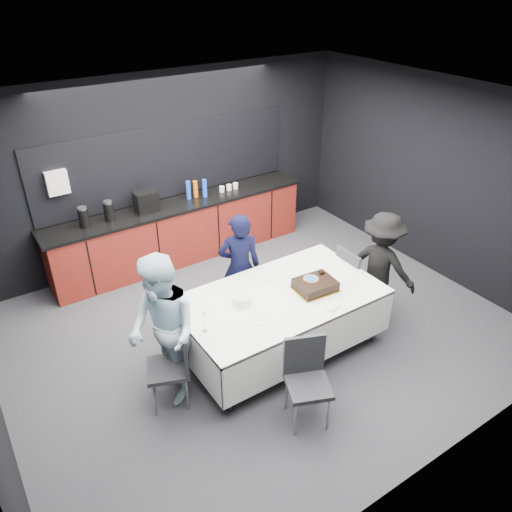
{
  "coord_description": "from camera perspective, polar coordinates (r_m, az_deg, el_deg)",
  "views": [
    {
      "loc": [
        -2.81,
        -4.13,
        4.05
      ],
      "look_at": [
        0.0,
        0.1,
        1.05
      ],
      "focal_mm": 35.0,
      "sensor_mm": 36.0,
      "label": 1
    }
  ],
  "objects": [
    {
      "name": "kitchenette",
      "position": [
        7.77,
        -8.77,
        3.37
      ],
      "size": [
        4.1,
        0.64,
        2.05
      ],
      "color": "maroon",
      "rests_on": "ground"
    },
    {
      "name": "ground",
      "position": [
        6.43,
        0.5,
        -8.46
      ],
      "size": [
        6.0,
        6.0,
        0.0
      ],
      "primitive_type": "plane",
      "color": "#3C3D41",
      "rests_on": "ground"
    },
    {
      "name": "person_center",
      "position": [
        6.28,
        -1.89,
        -1.28
      ],
      "size": [
        0.63,
        0.54,
        1.47
      ],
      "primitive_type": "imported",
      "rotation": [
        0.0,
        0.0,
        2.73
      ],
      "color": "black",
      "rests_on": "ground"
    },
    {
      "name": "chair_right",
      "position": [
        6.61,
        10.97,
        -2.21
      ],
      "size": [
        0.43,
        0.43,
        0.92
      ],
      "color": "#292A2E",
      "rests_on": "ground"
    },
    {
      "name": "chair_near",
      "position": [
        5.09,
        5.79,
        -13.29
      ],
      "size": [
        0.55,
        0.55,
        0.92
      ],
      "color": "#292A2E",
      "rests_on": "ground"
    },
    {
      "name": "person_left",
      "position": [
        5.16,
        -10.6,
        -8.47
      ],
      "size": [
        0.65,
        0.83,
        1.7
      ],
      "primitive_type": "imported",
      "rotation": [
        0.0,
        0.0,
        -1.56
      ],
      "color": "silver",
      "rests_on": "ground"
    },
    {
      "name": "fork_pile",
      "position": [
        5.56,
        8.7,
        -5.74
      ],
      "size": [
        0.19,
        0.14,
        0.03
      ],
      "primitive_type": "cube",
      "rotation": [
        0.0,
        0.0,
        0.27
      ],
      "color": "white",
      "rests_on": "party_table"
    },
    {
      "name": "loose_plate_far",
      "position": [
        5.96,
        1.02,
        -2.67
      ],
      "size": [
        0.19,
        0.19,
        0.01
      ],
      "primitive_type": "cylinder",
      "color": "white",
      "rests_on": "party_table"
    },
    {
      "name": "loose_plate_near",
      "position": [
        5.33,
        0.47,
        -7.24
      ],
      "size": [
        0.21,
        0.21,
        0.01
      ],
      "primitive_type": "cylinder",
      "color": "white",
      "rests_on": "party_table"
    },
    {
      "name": "person_right",
      "position": [
        6.53,
        14.02,
        -1.08
      ],
      "size": [
        0.86,
        1.07,
        1.45
      ],
      "primitive_type": "imported",
      "rotation": [
        0.0,
        0.0,
        1.97
      ],
      "color": "black",
      "rests_on": "ground"
    },
    {
      "name": "loose_plate_right_a",
      "position": [
        6.2,
        7.92,
        -1.57
      ],
      "size": [
        0.2,
        0.2,
        0.01
      ],
      "primitive_type": "cylinder",
      "color": "white",
      "rests_on": "party_table"
    },
    {
      "name": "room_shell",
      "position": [
        5.46,
        0.58,
        6.88
      ],
      "size": [
        6.04,
        5.04,
        2.82
      ],
      "color": "white",
      "rests_on": "ground"
    },
    {
      "name": "champagne_flute",
      "position": [
        5.12,
        -5.95,
        -7.11
      ],
      "size": [
        0.06,
        0.06,
        0.22
      ],
      "color": "white",
      "rests_on": "party_table"
    },
    {
      "name": "party_table",
      "position": [
        5.78,
        2.75,
        -5.6
      ],
      "size": [
        2.32,
        1.32,
        0.78
      ],
      "color": "#99999E",
      "rests_on": "ground"
    },
    {
      "name": "plate_stack",
      "position": [
        5.54,
        -1.61,
        -5.01
      ],
      "size": [
        0.2,
        0.2,
        0.1
      ],
      "primitive_type": "cylinder",
      "color": "white",
      "rests_on": "party_table"
    },
    {
      "name": "cake_assembly",
      "position": [
        5.8,
        6.79,
        -3.29
      ],
      "size": [
        0.51,
        0.42,
        0.16
      ],
      "color": "gold",
      "rests_on": "party_table"
    },
    {
      "name": "chair_left",
      "position": [
        5.27,
        -9.27,
        -11.78
      ],
      "size": [
        0.54,
        0.54,
        0.92
      ],
      "color": "#292A2E",
      "rests_on": "ground"
    },
    {
      "name": "loose_plate_right_b",
      "position": [
        5.99,
        10.73,
        -3.06
      ],
      "size": [
        0.22,
        0.22,
        0.01
      ],
      "primitive_type": "cylinder",
      "color": "white",
      "rests_on": "party_table"
    }
  ]
}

